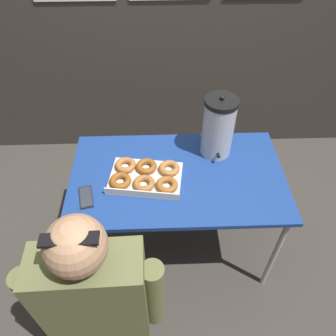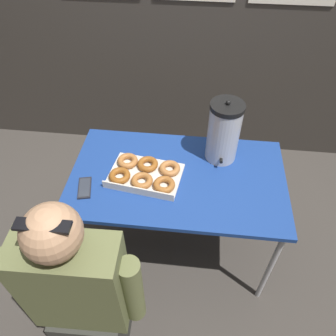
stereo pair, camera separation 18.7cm
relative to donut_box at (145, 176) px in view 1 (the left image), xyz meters
The scene contains 6 objects.
ground_plane 0.81m from the donut_box, ahead, with size 12.00×12.00×0.00m, color #3D3833.
folding_table 0.20m from the donut_box, ahead, with size 1.25×0.73×0.76m.
donut_box is the anchor object (origin of this frame).
coffee_urn 0.51m from the donut_box, 27.18° to the left, with size 0.19×0.22×0.41m.
cell_phone 0.35m from the donut_box, 158.82° to the right, with size 0.10×0.17×0.01m.
person_seated 0.72m from the donut_box, 108.11° to the right, with size 0.62×0.26×1.27m.
Camera 1 is at (-0.10, -1.30, 2.16)m, focal length 35.00 mm.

